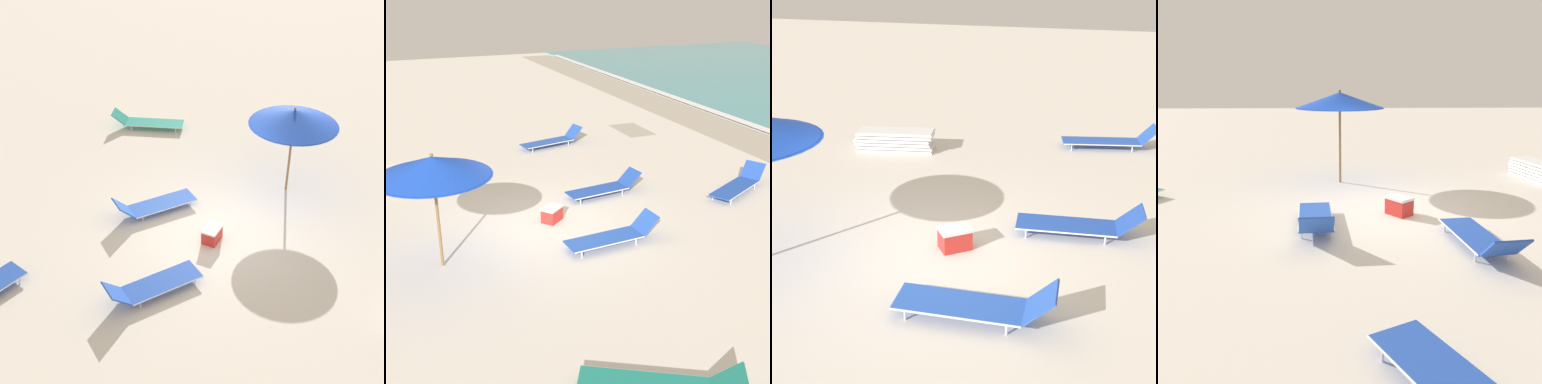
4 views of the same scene
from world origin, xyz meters
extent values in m
cube|color=silver|center=(0.00, 0.00, -0.08)|extent=(60.00, 60.00, 0.16)
cylinder|color=olive|center=(0.86, -2.44, 1.07)|extent=(0.06, 0.06, 2.13)
cone|color=blue|center=(0.86, -2.44, 2.13)|extent=(2.26, 2.26, 0.39)
cylinder|color=#13359C|center=(0.86, -2.44, 1.94)|extent=(2.19, 2.19, 0.01)
sphere|color=olive|center=(0.86, -2.44, 2.36)|extent=(0.07, 0.07, 0.07)
cylinder|color=silver|center=(0.07, 4.73, 0.08)|extent=(0.03, 0.03, 0.16)
cylinder|color=silver|center=(0.53, 4.96, 0.08)|extent=(0.03, 0.03, 0.16)
cube|color=#1E8475|center=(5.67, -0.48, 0.17)|extent=(1.45, 1.89, 0.03)
cylinder|color=silver|center=(5.41, -0.33, 0.17)|extent=(0.96, 1.60, 0.03)
cylinder|color=silver|center=(5.93, -0.63, 0.17)|extent=(0.96, 1.60, 0.03)
cube|color=#1E8475|center=(6.24, 0.50, 0.34)|extent=(0.73, 0.68, 0.36)
cylinder|color=silver|center=(5.08, -0.97, 0.08)|extent=(0.03, 0.03, 0.16)
cylinder|color=silver|center=(5.52, -1.23, 0.08)|extent=(0.03, 0.03, 0.16)
cylinder|color=silver|center=(5.81, 0.27, 0.08)|extent=(0.03, 0.03, 0.16)
cylinder|color=silver|center=(6.25, 0.01, 0.08)|extent=(0.03, 0.03, 0.16)
cube|color=blue|center=(-1.30, 1.99, 0.17)|extent=(0.79, 1.72, 0.03)
cylinder|color=silver|center=(-1.60, 1.96, 0.17)|extent=(0.22, 1.65, 0.03)
cylinder|color=silver|center=(-1.01, 2.03, 0.17)|extent=(0.22, 1.65, 0.03)
cube|color=blue|center=(-1.42, 3.02, 0.36)|extent=(0.62, 0.49, 0.39)
cylinder|color=silver|center=(-1.48, 1.32, 0.08)|extent=(0.03, 0.03, 0.16)
cylinder|color=silver|center=(-0.98, 1.38, 0.08)|extent=(0.03, 0.03, 0.16)
cylinder|color=silver|center=(-1.63, 2.61, 0.08)|extent=(0.03, 0.03, 0.16)
cylinder|color=silver|center=(-1.12, 2.67, 0.08)|extent=(0.03, 0.03, 0.16)
cube|color=blue|center=(1.37, 0.94, 0.17)|extent=(0.71, 1.74, 0.03)
cylinder|color=silver|center=(1.07, 0.92, 0.17)|extent=(0.14, 1.70, 0.03)
cylinder|color=silver|center=(1.67, 0.96, 0.17)|extent=(0.14, 1.70, 0.03)
cube|color=blue|center=(1.30, 1.98, 0.37)|extent=(0.60, 0.45, 0.41)
cylinder|color=silver|center=(1.16, 0.26, 0.08)|extent=(0.03, 0.03, 0.16)
cylinder|color=silver|center=(1.67, 0.29, 0.08)|extent=(0.03, 0.03, 0.16)
cylinder|color=silver|center=(1.07, 1.58, 0.08)|extent=(0.03, 0.03, 0.16)
cylinder|color=silver|center=(1.58, 1.62, 0.08)|extent=(0.03, 0.03, 0.16)
cube|color=red|center=(-0.30, 0.35, 0.16)|extent=(0.57, 0.59, 0.32)
cube|color=white|center=(-0.30, 0.35, 0.35)|extent=(0.59, 0.61, 0.05)
camera|label=1|loc=(-9.06, 4.78, 8.04)|focal=50.00mm
camera|label=2|loc=(10.73, -3.57, 5.43)|focal=50.00mm
camera|label=3|loc=(6.89, 2.67, 4.32)|focal=50.00mm
camera|label=4|loc=(0.97, 8.57, 2.71)|focal=40.00mm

